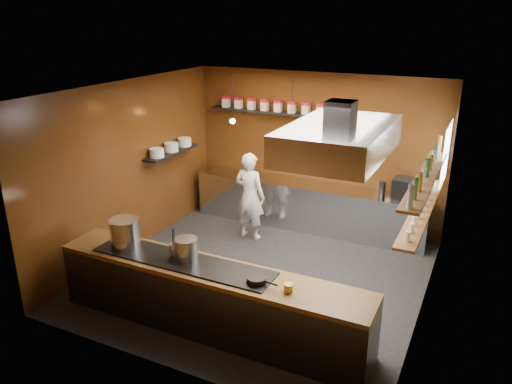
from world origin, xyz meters
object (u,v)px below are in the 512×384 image
Objects in this scene: stockpot_large at (125,233)px; chef at (250,196)px; extractor_hood at (339,139)px; stockpot_small at (186,249)px; espresso_machine at (405,189)px.

stockpot_large is 2.90m from chef.
extractor_hood is at bearing 23.93° from stockpot_large.
stockpot_small is 4.25m from espresso_machine.
stockpot_large is at bearing 83.38° from chef.
stockpot_large is (-2.66, -1.18, -1.36)m from extractor_hood.
extractor_hood is at bearing 146.07° from chef.
extractor_hood reaches higher than espresso_machine.
chef is at bearing 79.33° from stockpot_large.
stockpot_small is (0.99, 0.04, -0.05)m from stockpot_large.
extractor_hood is at bearing 34.24° from stockpot_small.
espresso_machine reaches higher than stockpot_small.
extractor_hood reaches higher than stockpot_small.
chef is (-2.64, -0.85, -0.27)m from espresso_machine.
stockpot_large is 0.25× the size of chef.
espresso_machine is at bearing 78.35° from extractor_hood.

